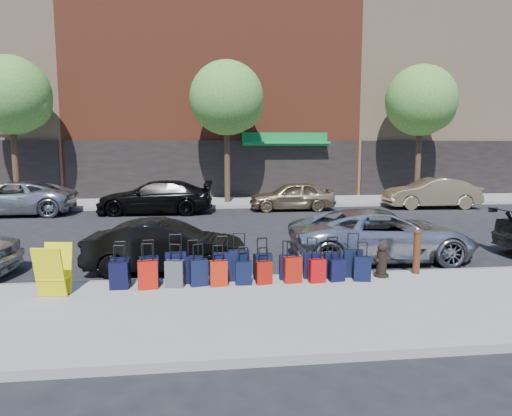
{
  "coord_description": "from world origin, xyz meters",
  "views": [
    {
      "loc": [
        -0.86,
        -14.43,
        3.05
      ],
      "look_at": [
        0.69,
        -1.5,
        1.29
      ],
      "focal_mm": 32.0,
      "sensor_mm": 36.0,
      "label": 1
    }
  ],
  "objects": [
    {
      "name": "car_far_3",
      "position": [
        10.5,
        6.93,
        0.75
      ],
      "size": [
        4.65,
        1.84,
        1.51
      ],
      "primitive_type": "imported",
      "rotation": [
        0.0,
        0.0,
        -1.63
      ],
      "color": "tan",
      "rests_on": "ground"
    },
    {
      "name": "suitcase_front_10",
      "position": [
        2.48,
        -4.83,
        0.46
      ],
      "size": [
        0.45,
        0.3,
        0.99
      ],
      "rotation": [
        0.0,
        0.0,
        -0.18
      ],
      "color": "black",
      "rests_on": "sidewalk_near"
    },
    {
      "name": "bollard",
      "position": [
        4.01,
        -4.74,
        0.66
      ],
      "size": [
        0.18,
        0.18,
        0.99
      ],
      "color": "#38190C",
      "rests_on": "sidewalk_near"
    },
    {
      "name": "suitcase_front_2",
      "position": [
        -1.43,
        -4.82,
        0.48
      ],
      "size": [
        0.44,
        0.25,
        1.05
      ],
      "rotation": [
        0.0,
        0.0,
        0.04
      ],
      "color": "black",
      "rests_on": "sidewalk_near"
    },
    {
      "name": "suitcase_back_1",
      "position": [
        -1.98,
        -5.16,
        0.44
      ],
      "size": [
        0.42,
        0.28,
        0.94
      ],
      "rotation": [
        0.0,
        0.0,
        0.13
      ],
      "color": "#AA160B",
      "rests_on": "sidewalk_near"
    },
    {
      "name": "suitcase_back_3",
      "position": [
        -0.94,
        -5.07,
        0.43
      ],
      "size": [
        0.4,
        0.28,
        0.88
      ],
      "rotation": [
        0.0,
        0.0,
        0.19
      ],
      "color": "black",
      "rests_on": "sidewalk_near"
    },
    {
      "name": "suitcase_front_1",
      "position": [
        -1.99,
        -4.82,
        0.45
      ],
      "size": [
        0.42,
        0.27,
        0.94
      ],
      "rotation": [
        0.0,
        0.0,
        0.15
      ],
      "color": "black",
      "rests_on": "sidewalk_near"
    },
    {
      "name": "car_near_1",
      "position": [
        -1.73,
        -3.38,
        0.63
      ],
      "size": [
        3.95,
        1.7,
        1.27
      ],
      "primitive_type": "imported",
      "rotation": [
        0.0,
        0.0,
        1.47
      ],
      "color": "black",
      "rests_on": "ground"
    },
    {
      "name": "car_near_2",
      "position": [
        3.95,
        -2.83,
        0.69
      ],
      "size": [
        4.99,
        2.4,
        1.37
      ],
      "primitive_type": "imported",
      "rotation": [
        0.0,
        0.0,
        1.55
      ],
      "color": "#B0B2B7",
      "rests_on": "ground"
    },
    {
      "name": "building_right",
      "position": [
        16.0,
        17.99,
        8.98
      ],
      "size": [
        15.0,
        12.12,
        18.0
      ],
      "color": "tan",
      "rests_on": "ground"
    },
    {
      "name": "tree_center",
      "position": [
        0.64,
        9.5,
        5.41
      ],
      "size": [
        3.8,
        3.8,
        7.27
      ],
      "color": "black",
      "rests_on": "sidewalk_far"
    },
    {
      "name": "car_far_1",
      "position": [
        -2.97,
        6.64,
        0.76
      ],
      "size": [
        5.31,
        2.38,
        1.51
      ],
      "primitive_type": "imported",
      "rotation": [
        0.0,
        0.0,
        -1.62
      ],
      "color": "black",
      "rests_on": "ground"
    },
    {
      "name": "suitcase_back_0",
      "position": [
        -2.56,
        -5.1,
        0.43
      ],
      "size": [
        0.38,
        0.23,
        0.9
      ],
      "rotation": [
        0.0,
        0.0,
        -0.03
      ],
      "color": "black",
      "rests_on": "sidewalk_near"
    },
    {
      "name": "sidewalk_far",
      "position": [
        0.0,
        10.0,
        0.07
      ],
      "size": [
        60.0,
        4.0,
        0.15
      ],
      "primitive_type": "cube",
      "color": "gray",
      "rests_on": "ground"
    },
    {
      "name": "suitcase_front_9",
      "position": [
        2.01,
        -4.83,
        0.44
      ],
      "size": [
        0.39,
        0.22,
        0.92
      ],
      "rotation": [
        0.0,
        0.0,
        -0.04
      ],
      "color": "black",
      "rests_on": "sidewalk_near"
    },
    {
      "name": "tree_left",
      "position": [
        -9.86,
        9.5,
        5.41
      ],
      "size": [
        3.8,
        3.8,
        7.27
      ],
      "color": "black",
      "rests_on": "sidewalk_far"
    },
    {
      "name": "building_center",
      "position": [
        0.0,
        17.99,
        9.98
      ],
      "size": [
        17.0,
        12.85,
        20.0
      ],
      "color": "brown",
      "rests_on": "ground"
    },
    {
      "name": "suitcase_front_5",
      "position": [
        -0.08,
        -4.79,
        0.48
      ],
      "size": [
        0.46,
        0.29,
        1.05
      ],
      "rotation": [
        0.0,
        0.0,
        -0.12
      ],
      "color": "black",
      "rests_on": "sidewalk_near"
    },
    {
      "name": "car_far_0",
      "position": [
        -9.32,
        6.91,
        0.76
      ],
      "size": [
        5.52,
        2.65,
        1.52
      ],
      "primitive_type": "imported",
      "rotation": [
        0.0,
        0.0,
        -1.55
      ],
      "color": "#B3B6BA",
      "rests_on": "ground"
    },
    {
      "name": "suitcase_back_10",
      "position": [
        2.57,
        -5.15,
        0.42
      ],
      "size": [
        0.4,
        0.28,
        0.86
      ],
      "rotation": [
        0.0,
        0.0,
        -0.2
      ],
      "color": "black",
      "rests_on": "sidewalk_near"
    },
    {
      "name": "car_far_2",
      "position": [
        3.46,
        7.0,
        0.7
      ],
      "size": [
        4.11,
        1.73,
        1.39
      ],
      "primitive_type": "imported",
      "rotation": [
        0.0,
        0.0,
        -1.59
      ],
      "color": "#96825C",
      "rests_on": "ground"
    },
    {
      "name": "suitcase_back_9",
      "position": [
        2.02,
        -5.1,
        0.39
      ],
      "size": [
        0.35,
        0.23,
        0.77
      ],
      "rotation": [
        0.0,
        0.0,
        0.13
      ],
      "color": "black",
      "rests_on": "sidewalk_near"
    },
    {
      "name": "suitcase_front_7",
      "position": [
        0.99,
        -4.83,
        0.42
      ],
      "size": [
        0.36,
        0.21,
        0.86
      ],
      "rotation": [
        0.0,
        0.0,
        -0.04
      ],
      "color": "black",
      "rests_on": "sidewalk_near"
    },
    {
      "name": "suitcase_front_8",
      "position": [
        1.55,
        -4.82,
        0.44
      ],
      "size": [
        0.39,
        0.24,
        0.91
      ],
      "rotation": [
        0.0,
        0.0,
        -0.09
      ],
      "color": "black",
      "rests_on": "sidewalk_near"
    },
    {
      "name": "suitcase_front_4",
      "position": [
        -0.43,
        -4.79,
        0.46
      ],
      "size": [
        0.41,
        0.22,
        0.98
      ],
      "rotation": [
        0.0,
        0.0,
        0.0
      ],
      "color": "black",
      "rests_on": "sidewalk_near"
    },
    {
      "name": "suitcase_back_5",
      "position": [
        -0.01,
        -5.11,
        0.4
      ],
      "size": [
        0.34,
        0.2,
        0.81
      ],
      "rotation": [
        0.0,
        0.0,
        -0.01
      ],
      "color": "black",
      "rests_on": "sidewalk_near"
    },
    {
      "name": "curb_near",
      "position": [
        0.0,
        -4.48,
        0.07
      ],
      "size": [
        60.0,
        0.08,
        0.15
      ],
      "primitive_type": "cube",
      "color": "gray",
      "rests_on": "ground"
    },
    {
      "name": "curb_far",
      "position": [
        0.0,
        7.98,
        0.07
      ],
      "size": [
        60.0,
        0.08,
        0.15
      ],
      "primitive_type": "cube",
      "color": "gray",
      "rests_on": "ground"
    },
    {
      "name": "suitcase_back_7",
      "position": [
        1.05,
        -5.09,
        0.43
      ],
      "size": [
        0.39,
        0.25,
        0.89
      ],
      "rotation": [
        0.0,
        0.0,
        0.09
      ],
      "color": "#961509",
      "rests_on": "sidewalk_near"
    },
    {
      "name": "suitcase_back_2",
      "position": [
        -1.44,
        -5.11,
        0.43
      ],
      "size": [
        0.41,
        0.29,
        0.9
      ],
      "rotation": [
        0.0,
        0.0,
        -0.19
      ],
      "color": "#424248",
      "rests_on": "sidewalk_near"
    },
    {
      "name": "suitcase_front_0",
      "position": [
        -2.58,
        -4.83,
        0.44
      ],
      "size": [
        0.39,
        0.21,
        0.93
      ],
      "rotation": [
        0.0,
        0.0,
        -0.01
      ],
      "color": "black",
      "rests_on": "sidewalk_near"
    },
    {
      "name": "fire_hydrant",
      "position": [
        3.12,
        -4.88,
        0.5
      ],
      "size": [
        0.38,
        0.34,
        0.75
      ],
      "rotation": [
        0.0,
        0.0,
        0.36
      ],
      "color": "black",
      "rests_on": "sidewalk_near"
    },
    {
      "name": "ground",
      "position": [
        0.0,
        0.0,
        0.0
      ],
      "size": [
        120.0,
        120.0,
        0.0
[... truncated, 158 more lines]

